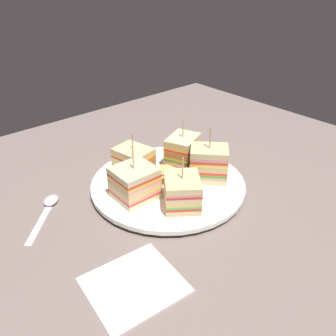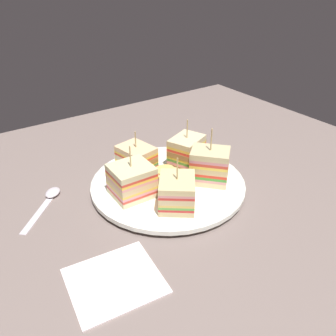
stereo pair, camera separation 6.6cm
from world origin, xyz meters
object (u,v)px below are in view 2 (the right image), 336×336
Objects in this scene: sandwich_wedge_1 at (186,151)px; napkin at (115,280)px; spoon at (49,198)px; sandwich_wedge_0 at (209,166)px; sandwich_wedge_3 at (132,181)px; chip_pile at (167,174)px; sandwich_wedge_2 at (137,158)px; plate at (168,184)px; sandwich_wedge_4 at (177,192)px.

napkin is (26.50, 18.41, -4.33)cm from sandwich_wedge_1.
napkin is at bearing -134.45° from spoon.
sandwich_wedge_1 is (-0.47, -7.74, -0.30)cm from sandwich_wedge_0.
sandwich_wedge_0 is 15.10cm from sandwich_wedge_3.
chip_pile is 0.73× the size of spoon.
sandwich_wedge_1 is 7.39cm from chip_pile.
sandwich_wedge_1 is 10.43cm from sandwich_wedge_2.
sandwich_wedge_2 is (9.17, -11.71, -0.78)cm from sandwich_wedge_0.
plate is at bearing 65.92° from chip_pile.
plate is 2.04cm from chip_pile.
napkin is at bearing -126.18° from sandwich_wedge_3.
sandwich_wedge_0 is at bearing -15.18° from sandwich_wedge_3.
sandwich_wedge_3 reaches higher than plate.
sandwich_wedge_0 is at bearing 27.08° from sandwich_wedge_2.
sandwich_wedge_1 reaches higher than chip_pile.
plate is 3.53× the size of sandwich_wedge_2.
spoon is at bearing -24.78° from plate.
sandwich_wedge_1 is 15.31cm from sandwich_wedge_3.
sandwich_wedge_2 is at bearing -65.78° from chip_pile.
napkin is at bearing 37.58° from plate.
sandwich_wedge_3 is 1.06× the size of sandwich_wedge_4.
plate is 8.52cm from sandwich_wedge_4.
plate is 8.64cm from sandwich_wedge_3.
sandwich_wedge_3 is 16.27cm from spoon.
sandwich_wedge_0 is 1.11× the size of sandwich_wedge_3.
sandwich_wedge_2 is 14.64cm from sandwich_wedge_4.
sandwich_wedge_4 is 0.76× the size of napkin.
sandwich_wedge_1 is 1.06× the size of sandwich_wedge_4.
sandwich_wedge_0 is 1.37× the size of chip_pile.
spoon is at bearing -22.39° from chip_pile.
sandwich_wedge_3 is 1.23× the size of chip_pile.
sandwich_wedge_0 is at bearing -73.77° from spoon.
sandwich_wedge_3 reaches higher than spoon.
sandwich_wedge_3 is at bearing -9.58° from sandwich_wedge_1.
sandwich_wedge_3 is (5.29, 7.38, 0.43)cm from sandwich_wedge_2.
sandwich_wedge_3 is at bearing 5.64° from chip_pile.
napkin is (16.87, 22.39, -3.85)cm from sandwich_wedge_2.
napkin is at bearing -47.97° from sandwich_wedge_2.
sandwich_wedge_1 is 32.56cm from napkin.
sandwich_wedge_2 is 7.33cm from chip_pile.
sandwich_wedge_1 is 14.76cm from sandwich_wedge_4.
sandwich_wedge_3 is at bearing -83.59° from spoon.
sandwich_wedge_4 is 24.34cm from spoon.
sandwich_wedge_3 reaches higher than napkin.
sandwich_wedge_3 is (7.86, -0.04, 3.58)cm from plate.
sandwich_wedge_3 is at bearing 30.58° from sandwich_wedge_0.
sandwich_wedge_3 is 8.65cm from sandwich_wedge_4.
chip_pile is (6.68, 2.60, -1.83)cm from sandwich_wedge_1.
napkin is (19.44, 14.96, -0.69)cm from plate.
sandwich_wedge_1 reaches higher than sandwich_wedge_2.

